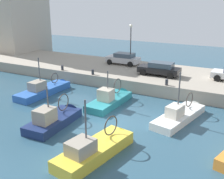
# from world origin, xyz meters

# --- Properties ---
(water_surface) EXTENTS (80.00, 80.00, 0.00)m
(water_surface) POSITION_xyz_m (0.00, 0.00, 0.00)
(water_surface) COLOR #2D5166
(water_surface) RESTS_ON ground
(quay_wall) EXTENTS (9.00, 56.00, 1.20)m
(quay_wall) POSITION_xyz_m (11.50, 0.00, 0.60)
(quay_wall) COLOR #9E9384
(quay_wall) RESTS_ON ground
(fishing_boat_navy) EXTENTS (5.56, 2.22, 3.99)m
(fishing_boat_navy) POSITION_xyz_m (-1.96, 3.37, 0.14)
(fishing_boat_navy) COLOR navy
(fishing_boat_navy) RESTS_ON ground
(fishing_boat_blue) EXTENTS (6.88, 2.16, 4.43)m
(fishing_boat_blue) POSITION_xyz_m (3.01, 8.69, 0.11)
(fishing_boat_blue) COLOR #2D60B7
(fishing_boat_blue) RESTS_ON ground
(fishing_boat_yellow) EXTENTS (6.45, 2.72, 4.52)m
(fishing_boat_yellow) POSITION_xyz_m (-4.19, -1.53, 0.12)
(fishing_boat_yellow) COLOR gold
(fishing_boat_yellow) RESTS_ON ground
(fishing_boat_white) EXTENTS (6.70, 2.94, 4.60)m
(fishing_boat_white) POSITION_xyz_m (3.22, -4.54, 0.11)
(fishing_boat_white) COLOR white
(fishing_boat_white) RESTS_ON ground
(fishing_boat_teal) EXTENTS (6.06, 2.23, 3.93)m
(fishing_boat_teal) POSITION_xyz_m (3.59, 1.74, 0.12)
(fishing_boat_teal) COLOR teal
(fishing_boat_teal) RESTS_ON ground
(parked_car_silver) EXTENTS (1.97, 4.04, 1.39)m
(parked_car_silver) POSITION_xyz_m (13.20, 5.28, 1.92)
(parked_car_silver) COLOR #B7B7BC
(parked_car_silver) RESTS_ON quay_wall
(parked_car_black) EXTENTS (1.93, 4.30, 1.38)m
(parked_car_black) POSITION_xyz_m (10.40, -0.26, 1.91)
(parked_car_black) COLOR black
(parked_car_black) RESTS_ON quay_wall
(mooring_bollard_south) EXTENTS (0.28, 0.28, 0.55)m
(mooring_bollard_south) POSITION_xyz_m (7.35, -2.00, 1.48)
(mooring_bollard_south) COLOR #2D2D33
(mooring_bollard_south) RESTS_ON quay_wall
(mooring_bollard_mid) EXTENTS (0.28, 0.28, 0.55)m
(mooring_bollard_mid) POSITION_xyz_m (7.35, 6.00, 1.48)
(mooring_bollard_mid) COLOR #2D2D33
(mooring_bollard_mid) RESTS_ON quay_wall
(mooring_bollard_north) EXTENTS (0.28, 0.28, 0.55)m
(mooring_bollard_north) POSITION_xyz_m (7.35, 10.00, 1.48)
(mooring_bollard_north) COLOR #2D2D33
(mooring_bollard_north) RESTS_ON quay_wall
(quay_streetlamp) EXTENTS (0.36, 0.36, 4.83)m
(quay_streetlamp) POSITION_xyz_m (13.00, 4.25, 4.45)
(quay_streetlamp) COLOR #38383D
(quay_streetlamp) RESTS_ON quay_wall
(waterfront_building_central) EXTENTS (8.32, 7.24, 16.01)m
(waterfront_building_central) POSITION_xyz_m (15.02, 24.64, 8.03)
(waterfront_building_central) COLOR #B2A899
(waterfront_building_central) RESTS_ON ground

